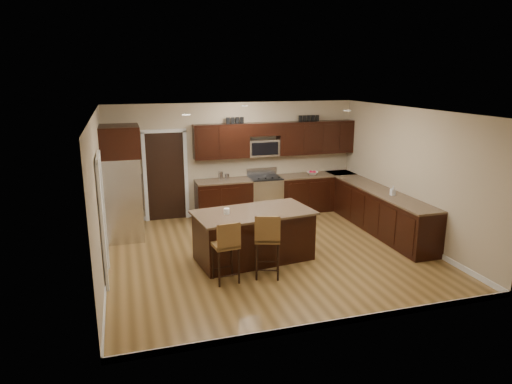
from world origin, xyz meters
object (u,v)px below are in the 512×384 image
object	(u,v)px
stool_mid	(267,238)
refrigerator	(122,182)
island	(254,237)
stool_left	(227,245)
range	(265,195)

from	to	relation	value
stool_mid	refrigerator	size ratio (longest dim) A/B	0.48
island	stool_left	distance (m)	1.12
island	stool_left	world-z (taller)	stool_left
stool_mid	range	bearing A→B (deg)	91.48
range	refrigerator	distance (m)	3.46
stool_mid	island	bearing A→B (deg)	108.12
range	stool_mid	bearing A→B (deg)	-106.96
island	refrigerator	distance (m)	3.02
range	island	xyz separation A→B (m)	(-1.05, -2.61, -0.04)
stool_mid	refrigerator	bearing A→B (deg)	148.13
island	stool_left	xyz separation A→B (m)	(-0.70, -0.84, 0.23)
island	stool_left	size ratio (longest dim) A/B	2.14
range	refrigerator	bearing A→B (deg)	-167.15
refrigerator	stool_left	bearing A→B (deg)	-60.18
range	stool_left	xyz separation A→B (m)	(-1.75, -3.46, 0.19)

